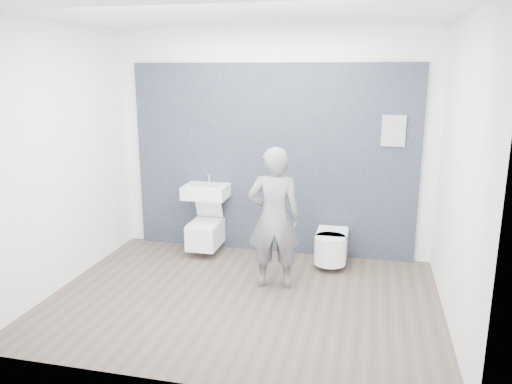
% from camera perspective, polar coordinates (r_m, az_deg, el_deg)
% --- Properties ---
extents(ground, '(4.00, 4.00, 0.00)m').
position_cam_1_polar(ground, '(5.31, -1.51, -12.09)').
color(ground, brown).
rests_on(ground, ground).
extents(room_shell, '(4.00, 4.00, 4.00)m').
position_cam_1_polar(room_shell, '(4.81, -1.64, 6.90)').
color(room_shell, white).
rests_on(room_shell, ground).
extents(tile_wall, '(3.60, 0.06, 2.40)m').
position_cam_1_polar(tile_wall, '(6.62, 1.73, -6.66)').
color(tile_wall, black).
rests_on(tile_wall, ground).
extents(washbasin, '(0.55, 0.41, 0.41)m').
position_cam_1_polar(washbasin, '(6.37, -5.75, 0.09)').
color(washbasin, white).
rests_on(washbasin, ground).
extents(toilet_square, '(0.37, 0.53, 0.70)m').
position_cam_1_polar(toilet_square, '(6.46, -5.80, -4.62)').
color(toilet_square, white).
rests_on(toilet_square, ground).
extents(toilet_rounded, '(0.38, 0.64, 0.34)m').
position_cam_1_polar(toilet_rounded, '(6.11, 8.57, -6.16)').
color(toilet_rounded, white).
rests_on(toilet_rounded, ground).
extents(info_placard, '(0.27, 0.03, 0.37)m').
position_cam_1_polar(info_placard, '(6.47, 14.51, -7.62)').
color(info_placard, silver).
rests_on(info_placard, ground).
extents(visitor, '(0.62, 0.46, 1.55)m').
position_cam_1_polar(visitor, '(5.33, 2.07, -3.01)').
color(visitor, slate).
rests_on(visitor, ground).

